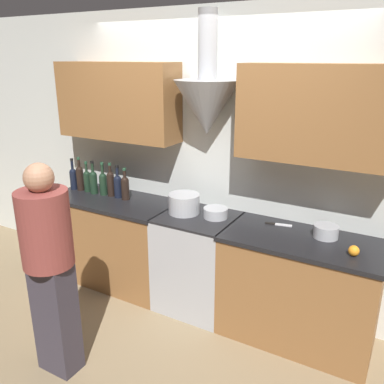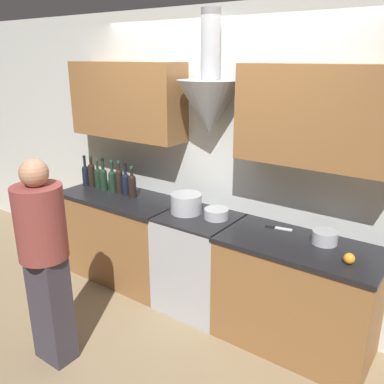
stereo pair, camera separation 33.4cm
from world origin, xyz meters
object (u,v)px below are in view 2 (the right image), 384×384
object	(u,v)px
wine_bottle_0	(86,174)
orange_fruit	(349,259)
stove_range	(199,262)
wine_bottle_4	(112,180)
stock_pot	(186,203)
wine_bottle_6	(126,183)
mixing_bowl	(216,214)
wine_bottle_5	(119,180)
wine_bottle_1	(92,174)
saucepan	(325,237)
wine_bottle_7	(132,185)
wine_bottle_3	(103,178)
person_foreground_left	(45,256)
wine_bottle_2	(98,177)

from	to	relation	value
wine_bottle_0	orange_fruit	bearing A→B (deg)	-2.92
stove_range	wine_bottle_4	xyz separation A→B (m)	(-1.10, 0.04, 0.57)
wine_bottle_0	wine_bottle_4	world-z (taller)	wine_bottle_4
stock_pot	wine_bottle_6	bearing A→B (deg)	177.07
mixing_bowl	wine_bottle_5	bearing A→B (deg)	179.89
wine_bottle_1	saucepan	size ratio (longest dim) A/B	1.85
stove_range	wine_bottle_0	world-z (taller)	wine_bottle_0
wine_bottle_1	wine_bottle_7	size ratio (longest dim) A/B	1.10
wine_bottle_1	orange_fruit	world-z (taller)	wine_bottle_1
stove_range	wine_bottle_6	bearing A→B (deg)	176.74
wine_bottle_3	wine_bottle_5	bearing A→B (deg)	7.75
wine_bottle_0	wine_bottle_1	bearing A→B (deg)	8.41
wine_bottle_0	saucepan	bearing A→B (deg)	1.67
orange_fruit	person_foreground_left	world-z (taller)	person_foreground_left
person_foreground_left	orange_fruit	bearing A→B (deg)	31.42
wine_bottle_0	saucepan	xyz separation A→B (m)	(2.54, 0.07, -0.08)
wine_bottle_4	wine_bottle_6	distance (m)	0.18
wine_bottle_0	wine_bottle_3	distance (m)	0.28
wine_bottle_7	stove_range	bearing A→B (deg)	-2.77
person_foreground_left	wine_bottle_7	bearing A→B (deg)	104.70
wine_bottle_2	wine_bottle_5	size ratio (longest dim) A/B	0.94
stove_range	wine_bottle_5	size ratio (longest dim) A/B	2.65
wine_bottle_7	mixing_bowl	xyz separation A→B (m)	(0.96, 0.01, -0.08)
wine_bottle_6	stock_pot	size ratio (longest dim) A/B	1.17
stove_range	wine_bottle_7	bearing A→B (deg)	177.23
wine_bottle_2	wine_bottle_5	xyz separation A→B (m)	(0.30, 0.01, 0.02)
wine_bottle_7	wine_bottle_4	bearing A→B (deg)	178.97
stock_pot	orange_fruit	size ratio (longest dim) A/B	3.65
stove_range	person_foreground_left	size ratio (longest dim) A/B	0.56
mixing_bowl	orange_fruit	distance (m)	1.16
wine_bottle_2	stock_pot	bearing A→B (deg)	-1.46
stock_pot	person_foreground_left	distance (m)	1.27
saucepan	orange_fruit	bearing A→B (deg)	-42.51
wine_bottle_3	orange_fruit	world-z (taller)	wine_bottle_3
mixing_bowl	stove_range	bearing A→B (deg)	-160.49
mixing_bowl	person_foreground_left	size ratio (longest dim) A/B	0.13
wine_bottle_0	wine_bottle_6	size ratio (longest dim) A/B	1.01
wine_bottle_6	wine_bottle_3	bearing A→B (deg)	-174.90
wine_bottle_3	wine_bottle_4	distance (m)	0.11
stove_range	person_foreground_left	world-z (taller)	person_foreground_left
saucepan	wine_bottle_5	bearing A→B (deg)	-178.60
mixing_bowl	wine_bottle_2	bearing A→B (deg)	-179.64
wine_bottle_0	wine_bottle_4	distance (m)	0.39
wine_bottle_3	mixing_bowl	bearing A→B (deg)	1.06
wine_bottle_3	person_foreground_left	bearing A→B (deg)	-59.78
wine_bottle_4	mixing_bowl	bearing A→B (deg)	0.32
mixing_bowl	person_foreground_left	world-z (taller)	person_foreground_left
wine_bottle_7	person_foreground_left	size ratio (longest dim) A/B	0.20
wine_bottle_2	mixing_bowl	xyz separation A→B (m)	(1.45, 0.01, -0.08)
wine_bottle_4	saucepan	bearing A→B (deg)	1.59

